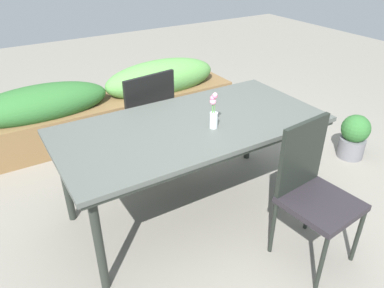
# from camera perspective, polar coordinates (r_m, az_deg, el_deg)

# --- Properties ---
(ground_plane) EXTENTS (12.00, 12.00, 0.00)m
(ground_plane) POSITION_cam_1_polar(r_m,az_deg,el_deg) (2.94, 2.53, -10.29)
(ground_plane) COLOR gray
(dining_table) EXTENTS (1.88, 0.92, 0.75)m
(dining_table) POSITION_cam_1_polar(r_m,az_deg,el_deg) (2.57, 0.00, 2.13)
(dining_table) COLOR #4C514C
(dining_table) RESTS_ON ground
(chair_near_right) EXTENTS (0.46, 0.46, 0.94)m
(chair_near_right) POSITION_cam_1_polar(r_m,az_deg,el_deg) (2.41, 18.32, -6.40)
(chair_near_right) COLOR #272228
(chair_near_right) RESTS_ON ground
(chair_far_side) EXTENTS (0.56, 0.56, 0.92)m
(chair_far_side) POSITION_cam_1_polar(r_m,az_deg,el_deg) (3.24, -7.74, 4.37)
(chair_far_side) COLOR black
(chair_far_side) RESTS_ON ground
(flower_vase) EXTENTS (0.05, 0.05, 0.26)m
(flower_vase) POSITION_cam_1_polar(r_m,az_deg,el_deg) (2.44, 3.38, 5.11)
(flower_vase) COLOR silver
(flower_vase) RESTS_ON dining_table
(planter_box) EXTENTS (2.89, 0.54, 0.70)m
(planter_box) POSITION_cam_1_polar(r_m,az_deg,el_deg) (4.00, -12.92, 6.03)
(planter_box) COLOR brown
(planter_box) RESTS_ON ground
(potted_plant) EXTENTS (0.27, 0.27, 0.44)m
(potted_plant) POSITION_cam_1_polar(r_m,az_deg,el_deg) (3.81, 23.99, 1.17)
(potted_plant) COLOR slate
(potted_plant) RESTS_ON ground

